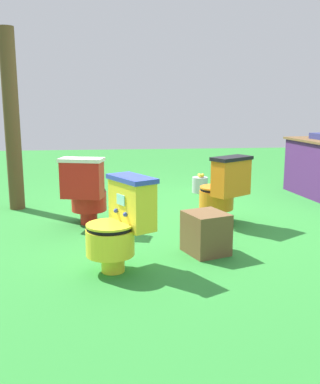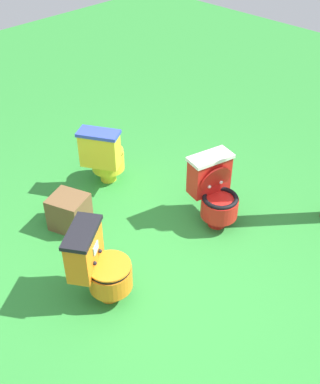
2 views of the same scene
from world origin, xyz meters
name	(u,v)px [view 1 (image 1 of 2)]	position (x,y,z in m)	size (l,w,h in m)	color
ground	(184,217)	(0.00, 0.00, 0.00)	(14.00, 14.00, 0.00)	#2D8433
toilet_red	(86,191)	(0.23, -1.07, 0.37)	(0.58, 0.51, 0.73)	red
toilet_orange	(223,189)	(0.29, 0.36, 0.37)	(0.63, 0.61, 0.73)	orange
toilet_yellow	(120,224)	(1.51, -0.74, 0.37)	(0.59, 0.63, 0.73)	yellow
wooden_post	(12,121)	(-0.60, -1.96, 1.05)	(0.18, 0.18, 2.11)	brown
small_crate	(206,233)	(1.20, -0.01, 0.18)	(0.35, 0.32, 0.36)	brown
lemon_bucket	(200,184)	(-1.31, 0.43, 0.12)	(0.22, 0.22, 0.28)	#B7B7BF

